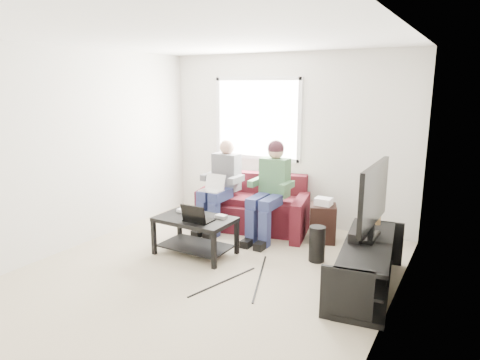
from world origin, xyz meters
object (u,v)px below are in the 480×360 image
Objects in this scene: sofa at (254,208)px; end_table at (323,222)px; subwoofer at (317,244)px; coffee_table at (195,227)px; tv_stand at (367,268)px; tv at (373,197)px.

end_table is (1.11, -0.06, -0.02)m from sofa.
subwoofer is (1.27, -0.75, -0.08)m from sofa.
sofa is at bearing 83.10° from coffee_table.
coffee_table is (-0.16, -1.30, 0.06)m from sofa.
coffee_table reaches higher than subwoofer.
sofa reaches higher than tv_stand.
subwoofer is (-0.70, 0.33, -0.77)m from tv.
coffee_table is at bearing -96.90° from sofa.
coffee_table is 1.58× the size of end_table.
end_table is (1.26, 1.24, -0.08)m from coffee_table.
sofa is 1.31m from coffee_table.
sofa is 4.21× the size of subwoofer.
sofa reaches higher than end_table.
coffee_table is 0.59× the size of tv_stand.
sofa is 1.69× the size of tv.
tv_stand is 0.83m from subwoofer.
end_table is (-0.17, 0.69, 0.06)m from subwoofer.
subwoofer is at bearing -30.55° from sofa.
tv_stand is 1.50× the size of tv.
tv reaches higher than sofa.
tv is (-0.00, 0.10, 0.75)m from tv_stand.
tv is at bearing -28.79° from sofa.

